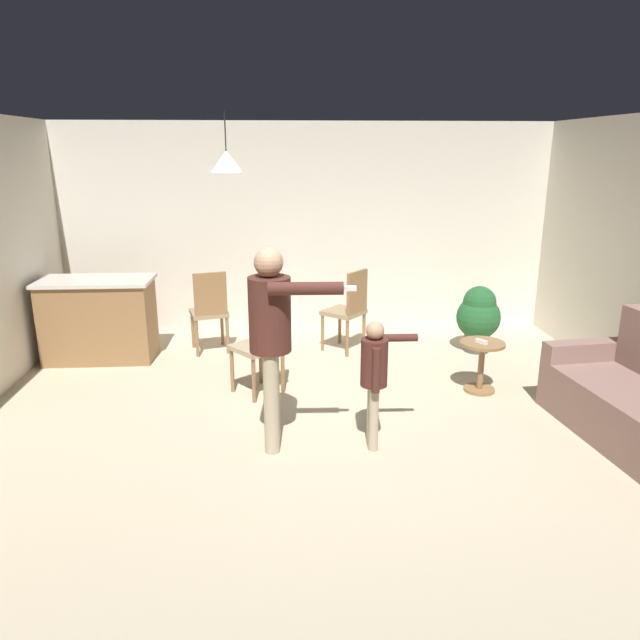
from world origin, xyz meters
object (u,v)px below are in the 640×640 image
Objects in this scene: kitchen_counter at (99,319)px; person_child at (375,370)px; potted_plant_corner at (479,316)px; spare_remote_on_table at (481,342)px; dining_chair_by_counter at (261,342)px; dining_chair_centre_back at (210,309)px; side_table_by_couch at (481,360)px; dining_chair_near_wall at (349,307)px; person_adult at (272,327)px.

person_child reaches higher than kitchen_counter.
potted_plant_corner is 1.32m from spare_remote_on_table.
dining_chair_by_counter reaches higher than kitchen_counter.
kitchen_counter is 2.23m from dining_chair_by_counter.
side_table_by_couch is at bearing -41.41° from dining_chair_centre_back.
kitchen_counter is 4.25m from spare_remote_on_table.
spare_remote_on_table is at bearing -17.49° from kitchen_counter.
kitchen_counter is at bearing 163.06° from side_table_by_couch.
dining_chair_by_counter is at bearing -177.63° from dining_chair_near_wall.
dining_chair_by_counter reaches higher than side_table_by_couch.
potted_plant_corner is (4.45, -0.02, -0.04)m from kitchen_counter.
kitchen_counter is 2.90m from dining_chair_near_wall.
person_adult is at bearing -48.46° from kitchen_counter.
potted_plant_corner is (3.20, -0.16, -0.10)m from dining_chair_centre_back.
person_child is 2.94m from dining_chair_centre_back.
dining_chair_by_counter is 7.69× the size of spare_remote_on_table.
person_adult reaches higher than potted_plant_corner.
dining_chair_by_counter reaches higher than spare_remote_on_table.
person_child is at bearing -89.97° from dining_chair_by_counter.
dining_chair_near_wall is (0.88, 2.36, -0.48)m from person_adult.
dining_chair_centre_back is (-0.64, 1.32, 0.00)m from dining_chair_by_counter.
dining_chair_near_wall is 7.69× the size of spare_remote_on_table.
dining_chair_centre_back is (1.25, 0.14, 0.07)m from kitchen_counter.
dining_chair_by_counter is (-0.94, 1.15, -0.12)m from person_child.
dining_chair_centre_back is (-1.58, 2.47, -0.12)m from person_child.
kitchen_counter is at bearing 108.87° from dining_chair_by_counter.
person_child reaches higher than potted_plant_corner.
spare_remote_on_table is (-0.39, -1.26, 0.10)m from potted_plant_corner.
person_adult is at bearing -87.72° from dining_chair_centre_back.
side_table_by_couch is at bearing 132.37° from person_child.
kitchen_counter is at bearing 162.51° from spare_remote_on_table.
side_table_by_couch is 0.31× the size of person_adult.
dining_chair_near_wall is at bearing -17.28° from dining_chair_centre_back.
person_adult reaches higher than dining_chair_by_counter.
dining_chair_by_counter is 1.00× the size of dining_chair_near_wall.
dining_chair_by_counter is at bearing -155.56° from potted_plant_corner.
person_adult is at bearing -122.51° from dining_chair_by_counter.
person_adult reaches higher than person_child.
person_adult is (2.02, -2.28, 0.55)m from kitchen_counter.
side_table_by_couch is at bearing 51.87° from spare_remote_on_table.
side_table_by_couch is 2.20m from dining_chair_by_counter.
dining_chair_centre_back is 3.15m from spare_remote_on_table.
side_table_by_couch is 2.41m from person_adult.
spare_remote_on_table is at bearing 118.34° from person_adult.
side_table_by_couch is at bearing -106.58° from potted_plant_corner.
kitchen_counter is 1.57× the size of potted_plant_corner.
kitchen_counter is 1.26× the size of dining_chair_by_counter.
potted_plant_corner is at bearing 73.42° from side_table_by_couch.
dining_chair_centre_back is at bearing -146.05° from person_child.
dining_chair_by_counter and dining_chair_centre_back have the same top height.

